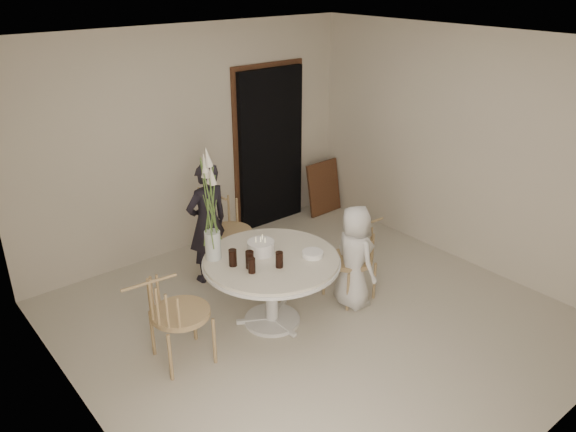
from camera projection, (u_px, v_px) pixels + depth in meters
ground at (315, 320)px, 5.68m from camera, size 4.50×4.50×0.00m
room_shell at (318, 168)px, 5.01m from camera, size 4.50×4.50×4.50m
doorway at (271, 148)px, 7.46m from camera, size 1.00×0.10×2.10m
door_trim at (269, 143)px, 7.46m from camera, size 1.12×0.03×2.22m
table at (271, 268)px, 5.40m from camera, size 1.33×1.33×0.73m
picture_frame at (324, 188)px, 8.01m from camera, size 0.57×0.18×0.74m
chair_far at (220, 222)px, 6.39m from camera, size 0.56×0.60×0.94m
chair_right at (359, 249)px, 5.93m from camera, size 0.51×0.48×0.83m
chair_left at (166, 308)px, 4.82m from camera, size 0.58×0.54×0.90m
girl at (208, 223)px, 6.16m from camera, size 0.52×0.35×1.39m
boy at (354, 257)px, 5.73m from camera, size 0.41×0.58×1.11m
birthday_cake at (261, 247)px, 5.41m from camera, size 0.26×0.26×0.18m
cola_tumbler_a at (252, 265)px, 5.06m from camera, size 0.08×0.08×0.15m
cola_tumbler_b at (279, 260)px, 5.16m from camera, size 0.08×0.08×0.15m
cola_tumbler_c at (233, 258)px, 5.18m from camera, size 0.10×0.10×0.16m
cola_tumbler_d at (250, 260)px, 5.14m from camera, size 0.09×0.09×0.17m
plate_stack at (313, 254)px, 5.36m from camera, size 0.24×0.24×0.05m
flower_vase at (211, 214)px, 5.15m from camera, size 0.15×0.15×1.11m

